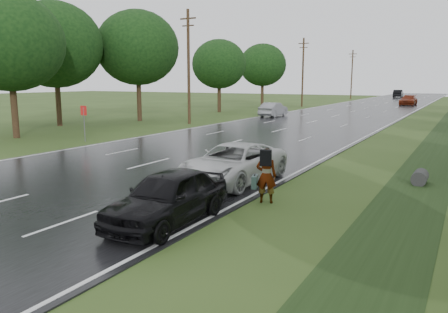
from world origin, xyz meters
The scene contains 20 objects.
road centered at (0.00, 45.00, 0.02)m, with size 14.00×180.00×0.04m, color black.
edge_stripe_east centered at (6.75, 45.00, 0.04)m, with size 0.12×180.00×0.01m, color silver.
edge_stripe_west centered at (-6.75, 45.00, 0.04)m, with size 0.12×180.00×0.01m, color silver.
center_line centered at (0.00, 45.00, 0.04)m, with size 0.12×180.00×0.01m, color silver.
drainage_ditch centered at (11.50, 18.71, 0.04)m, with size 2.20×120.00×0.56m.
road_sign centered at (-8.50, 12.00, 1.64)m, with size 0.50×0.06×2.30m.
utility_pole_mid centered at (-9.20, 25.00, 5.20)m, with size 1.60×0.26×10.00m.
utility_pole_far centered at (-9.20, 55.00, 5.20)m, with size 1.60×0.26×10.00m.
utility_pole_distant centered at (-9.20, 85.00, 5.20)m, with size 1.60×0.26×10.00m.
tree_west_b centered at (-14.00, 11.00, 6.37)m, with size 7.20×7.20×9.62m.
tree_west_c centered at (-15.00, 25.00, 6.92)m, with size 7.80×7.80×10.43m.
tree_west_d centered at (-14.20, 39.00, 5.82)m, with size 6.60×6.60×8.80m.
tree_west_e centered at (-18.00, 18.00, 6.83)m, with size 8.00×8.00×10.44m.
tree_west_f centered at (-14.80, 53.00, 6.14)m, with size 7.00×7.00×9.29m.
pedestrian centered at (7.43, 4.73, 0.92)m, with size 0.92×0.71×1.78m.
white_pickup centered at (5.25, 6.58, 0.78)m, with size 2.45×5.31×1.48m, color silver.
dark_sedan centered at (6.00, 1.45, 0.78)m, with size 1.75×4.35×1.48m, color black.
silver_sedan centered at (-5.58, 35.75, 0.79)m, with size 1.59×4.57×1.51m, color gray.
far_car_red centered at (4.23, 66.37, 0.82)m, with size 2.18×5.37×1.56m, color maroon.
far_car_dark centered at (-1.76, 98.06, 0.90)m, with size 1.82×5.21×1.72m, color black.
Camera 1 is at (13.00, -7.80, 3.91)m, focal length 35.00 mm.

